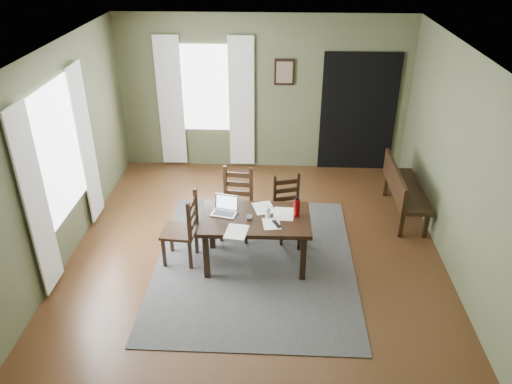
# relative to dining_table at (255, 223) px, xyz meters

# --- Properties ---
(ground) EXTENTS (5.00, 6.00, 0.01)m
(ground) POSITION_rel_dining_table_xyz_m (-0.01, 0.01, -0.62)
(ground) COLOR #492C16
(room_shell) EXTENTS (5.02, 6.02, 2.71)m
(room_shell) POSITION_rel_dining_table_xyz_m (-0.01, 0.01, 1.18)
(room_shell) COLOR #525839
(room_shell) RESTS_ON ground
(rug) EXTENTS (2.60, 3.20, 0.01)m
(rug) POSITION_rel_dining_table_xyz_m (-0.01, 0.01, -0.61)
(rug) COLOR #3B3B3B
(rug) RESTS_ON ground
(dining_table) EXTENTS (1.40, 0.85, 0.69)m
(dining_table) POSITION_rel_dining_table_xyz_m (0.00, 0.00, 0.00)
(dining_table) COLOR black
(dining_table) RESTS_ON rug
(chair_end) EXTENTS (0.46, 0.46, 0.98)m
(chair_end) POSITION_rel_dining_table_xyz_m (-0.94, 0.01, -0.14)
(chair_end) COLOR black
(chair_end) RESTS_ON rug
(chair_back_left) EXTENTS (0.48, 0.48, 0.99)m
(chair_back_left) POSITION_rel_dining_table_xyz_m (-0.30, 0.68, -0.13)
(chair_back_left) COLOR black
(chair_back_left) RESTS_ON rug
(chair_back_right) EXTENTS (0.49, 0.49, 0.91)m
(chair_back_right) POSITION_rel_dining_table_xyz_m (0.43, 0.67, -0.17)
(chair_back_right) COLOR black
(chair_back_right) RESTS_ON rug
(bench) EXTENTS (0.46, 1.42, 0.80)m
(bench) POSITION_rel_dining_table_xyz_m (2.14, 1.34, -0.14)
(bench) COLOR black
(bench) RESTS_ON ground
(laptop) EXTENTS (0.36, 0.31, 0.21)m
(laptop) POSITION_rel_dining_table_xyz_m (-0.39, 0.11, 0.14)
(laptop) COLOR #B7B7BC
(laptop) RESTS_ON dining_table
(computer_mouse) EXTENTS (0.06, 0.10, 0.03)m
(computer_mouse) POSITION_rel_dining_table_xyz_m (-0.07, -0.04, 0.10)
(computer_mouse) COLOR #3F3F42
(computer_mouse) RESTS_ON dining_table
(tv_remote) EXTENTS (0.12, 0.18, 0.02)m
(tv_remote) POSITION_rel_dining_table_xyz_m (0.27, -0.16, 0.09)
(tv_remote) COLOR black
(tv_remote) RESTS_ON dining_table
(drinking_glass) EXTENTS (0.08, 0.08, 0.14)m
(drinking_glass) POSITION_rel_dining_table_xyz_m (0.15, 0.01, 0.16)
(drinking_glass) COLOR silver
(drinking_glass) RESTS_ON dining_table
(water_bottle) EXTENTS (0.10, 0.10, 0.27)m
(water_bottle) POSITION_rel_dining_table_xyz_m (0.52, 0.06, 0.21)
(water_bottle) COLOR #9B0B0F
(water_bottle) RESTS_ON dining_table
(paper_b) EXTENTS (0.25, 0.30, 0.00)m
(paper_b) POSITION_rel_dining_table_xyz_m (0.20, -0.14, 0.09)
(paper_b) COLOR white
(paper_b) RESTS_ON dining_table
(paper_c) EXTENTS (0.33, 0.38, 0.00)m
(paper_c) POSITION_rel_dining_table_xyz_m (0.09, 0.24, 0.09)
(paper_c) COLOR white
(paper_c) RESTS_ON dining_table
(paper_d) EXTENTS (0.27, 0.34, 0.00)m
(paper_d) POSITION_rel_dining_table_xyz_m (0.35, 0.10, 0.09)
(paper_d) COLOR white
(paper_d) RESTS_ON dining_table
(paper_e) EXTENTS (0.30, 0.36, 0.00)m
(paper_e) POSITION_rel_dining_table_xyz_m (-0.21, -0.34, 0.09)
(paper_e) COLOR white
(paper_e) RESTS_ON dining_table
(window_left) EXTENTS (0.01, 1.30, 1.70)m
(window_left) POSITION_rel_dining_table_xyz_m (-2.48, 0.21, 0.83)
(window_left) COLOR white
(window_left) RESTS_ON ground
(window_back) EXTENTS (1.00, 0.01, 1.50)m
(window_back) POSITION_rel_dining_table_xyz_m (-1.01, 2.98, 0.83)
(window_back) COLOR white
(window_back) RESTS_ON ground
(curtain_left_near) EXTENTS (0.03, 0.48, 2.30)m
(curtain_left_near) POSITION_rel_dining_table_xyz_m (-2.45, -0.61, 0.58)
(curtain_left_near) COLOR silver
(curtain_left_near) RESTS_ON ground
(curtain_left_far) EXTENTS (0.03, 0.48, 2.30)m
(curtain_left_far) POSITION_rel_dining_table_xyz_m (-2.45, 1.03, 0.58)
(curtain_left_far) COLOR silver
(curtain_left_far) RESTS_ON ground
(curtain_back_left) EXTENTS (0.44, 0.03, 2.30)m
(curtain_back_left) POSITION_rel_dining_table_xyz_m (-1.63, 2.95, 0.58)
(curtain_back_left) COLOR silver
(curtain_back_left) RESTS_ON ground
(curtain_back_right) EXTENTS (0.44, 0.03, 2.30)m
(curtain_back_right) POSITION_rel_dining_table_xyz_m (-0.39, 2.95, 0.58)
(curtain_back_right) COLOR silver
(curtain_back_right) RESTS_ON ground
(framed_picture) EXTENTS (0.34, 0.03, 0.44)m
(framed_picture) POSITION_rel_dining_table_xyz_m (0.34, 2.97, 1.13)
(framed_picture) COLOR black
(framed_picture) RESTS_ON ground
(doorway_back) EXTENTS (1.30, 0.03, 2.10)m
(doorway_back) POSITION_rel_dining_table_xyz_m (1.64, 2.98, 0.43)
(doorway_back) COLOR black
(doorway_back) RESTS_ON ground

